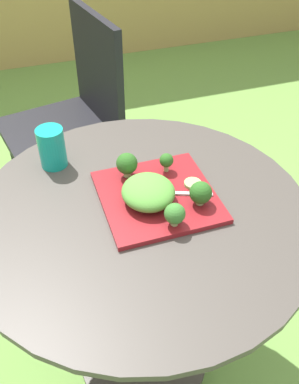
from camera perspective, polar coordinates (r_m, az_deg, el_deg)
name	(u,v)px	position (r m, az deg, el deg)	size (l,w,h in m)	color
ground_plane	(144,357)	(1.65, -0.76, -20.83)	(12.00, 12.00, 0.00)	#669342
patio_table	(142,279)	(1.28, -0.94, -11.39)	(0.85, 0.85, 0.72)	#423D38
patio_chair	(76,108)	(1.88, -9.55, 10.81)	(0.52, 0.52, 0.90)	black
salad_plate	(158,197)	(1.10, 1.07, -0.60)	(0.28, 0.28, 0.01)	maroon
drinking_glass	(52,149)	(1.21, -12.63, 5.46)	(0.07, 0.07, 0.11)	#149989
fork	(176,194)	(1.09, 3.51, -0.28)	(0.15, 0.07, 0.00)	silver
lettuce_mound	(148,192)	(1.06, -0.16, 0.01)	(0.13, 0.14, 0.06)	#519338
broccoli_floret_0	(166,161)	(1.15, 2.23, 4.12)	(0.04, 0.04, 0.05)	#99B770
broccoli_floret_1	(201,193)	(1.05, 6.73, -0.11)	(0.06, 0.06, 0.06)	#99B770
broccoli_floret_2	(175,214)	(0.99, 3.33, -2.89)	(0.05, 0.05, 0.06)	#99B770
broccoli_floret_3	(127,164)	(1.13, -2.94, 3.71)	(0.06, 0.06, 0.07)	#99B770
cucumber_slice_0	(193,184)	(1.12, 5.68, 1.12)	(0.04, 0.04, 0.01)	#8EB766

